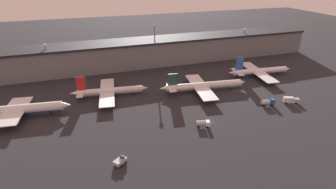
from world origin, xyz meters
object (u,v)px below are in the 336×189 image
object	(u,v)px
service_vehicle_0	(120,161)
airplane_0	(18,110)
airplane_3	(259,71)
service_vehicle_4	(290,100)
service_vehicle_2	(203,123)
airplane_2	(203,86)
service_vehicle_3	(268,102)
airplane_1	(109,91)

from	to	relation	value
service_vehicle_0	airplane_0	bearing A→B (deg)	93.14
airplane_3	service_vehicle_4	xyz separation A→B (m)	(-7.84, -36.18, -1.32)
service_vehicle_0	service_vehicle_4	bearing A→B (deg)	-24.64
airplane_3	service_vehicle_2	world-z (taller)	airplane_3
airplane_0	airplane_3	xyz separation A→B (m)	(133.65, 8.65, -0.66)
service_vehicle_4	service_vehicle_2	bearing A→B (deg)	-151.98
airplane_0	service_vehicle_0	size ratio (longest dim) A/B	8.97
airplane_3	service_vehicle_0	world-z (taller)	airplane_3
airplane_0	airplane_2	xyz separation A→B (m)	(90.62, -1.02, -0.56)
service_vehicle_3	service_vehicle_0	bearing A→B (deg)	-155.45
airplane_2	service_vehicle_0	world-z (taller)	airplane_2
airplane_1	service_vehicle_3	world-z (taller)	airplane_1
airplane_0	service_vehicle_0	xyz separation A→B (m)	(38.18, -46.02, -2.46)
airplane_1	service_vehicle_0	world-z (taller)	airplane_1
airplane_2	service_vehicle_3	bearing A→B (deg)	-40.50
airplane_3	service_vehicle_3	xyz separation A→B (m)	(-20.15, -34.73, -1.28)
airplane_1	airplane_3	world-z (taller)	airplane_3
airplane_2	airplane_3	world-z (taller)	airplane_3
airplane_0	airplane_1	world-z (taller)	airplane_0
airplane_1	service_vehicle_2	bearing A→B (deg)	-44.32
airplane_3	airplane_2	bearing A→B (deg)	-160.25
service_vehicle_3	service_vehicle_4	bearing A→B (deg)	2.97
service_vehicle_2	airplane_2	bearing A→B (deg)	81.98
airplane_0	service_vehicle_0	bearing A→B (deg)	-43.23
service_vehicle_0	service_vehicle_2	distance (m)	39.11
service_vehicle_3	service_vehicle_4	size ratio (longest dim) A/B	0.85
airplane_0	service_vehicle_2	xyz separation A→B (m)	(75.20, -33.43, -2.14)
airplane_0	airplane_3	world-z (taller)	airplane_3
airplane_1	service_vehicle_0	distance (m)	55.11
service_vehicle_3	airplane_3	bearing A→B (deg)	69.59
airplane_0	airplane_1	bearing A→B (deg)	19.33
service_vehicle_2	service_vehicle_4	world-z (taller)	service_vehicle_4
airplane_2	airplane_1	bearing A→B (deg)	175.62
airplane_1	airplane_2	world-z (taller)	airplane_1
service_vehicle_0	service_vehicle_2	world-z (taller)	service_vehicle_0
airplane_2	airplane_3	size ratio (longest dim) A/B	1.17
airplane_0	service_vehicle_4	distance (m)	128.80
airplane_3	service_vehicle_4	distance (m)	37.05
service_vehicle_0	service_vehicle_4	size ratio (longest dim) A/B	0.66
airplane_2	service_vehicle_2	size ratio (longest dim) A/B	8.25
service_vehicle_4	airplane_1	bearing A→B (deg)	178.00
airplane_0	service_vehicle_2	distance (m)	82.32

